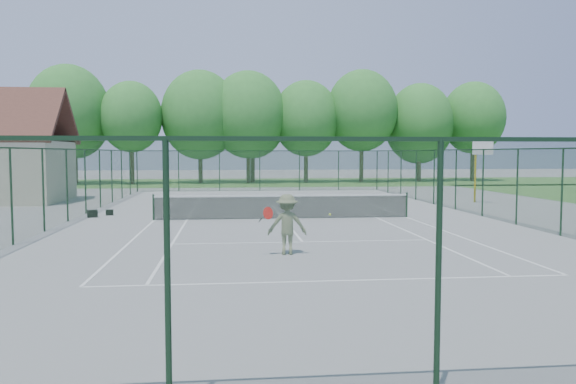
# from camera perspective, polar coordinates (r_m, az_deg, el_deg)

# --- Properties ---
(ground) EXTENTS (140.00, 140.00, 0.00)m
(ground) POSITION_cam_1_polar(r_m,az_deg,el_deg) (24.30, -0.50, -2.73)
(ground) COLOR gray
(ground) RESTS_ON ground
(grass_far) EXTENTS (80.00, 16.00, 0.01)m
(grass_far) POSITION_cam_1_polar(r_m,az_deg,el_deg) (54.14, -3.59, 0.98)
(grass_far) COLOR #467E32
(grass_far) RESTS_ON ground
(court_lines) EXTENTS (11.05, 23.85, 0.01)m
(court_lines) POSITION_cam_1_polar(r_m,az_deg,el_deg) (24.30, -0.50, -2.72)
(court_lines) COLOR white
(court_lines) RESTS_ON ground
(tennis_net) EXTENTS (11.08, 0.08, 1.10)m
(tennis_net) POSITION_cam_1_polar(r_m,az_deg,el_deg) (24.24, -0.50, -1.38)
(tennis_net) COLOR black
(tennis_net) RESTS_ON ground
(fence_enclosure) EXTENTS (18.05, 36.05, 3.02)m
(fence_enclosure) POSITION_cam_1_polar(r_m,az_deg,el_deg) (24.16, -0.50, 0.94)
(fence_enclosure) COLOR #1A3820
(fence_enclosure) RESTS_ON ground
(tree_line_far) EXTENTS (39.40, 6.40, 9.70)m
(tree_line_far) POSITION_cam_1_polar(r_m,az_deg,el_deg) (54.16, -3.62, 7.32)
(tree_line_far) COLOR #443421
(tree_line_far) RESTS_ON ground
(basketball_goal) EXTENTS (1.20, 1.43, 3.65)m
(basketball_goal) POSITION_cam_1_polar(r_m,az_deg,el_deg) (33.57, 18.87, 3.31)
(basketball_goal) COLOR #CAA708
(basketball_goal) RESTS_ON ground
(sports_bag_a) EXTENTS (0.48, 0.39, 0.33)m
(sports_bag_a) POSITION_cam_1_polar(r_m,az_deg,el_deg) (26.23, -19.25, -2.09)
(sports_bag_a) COLOR black
(sports_bag_a) RESTS_ON ground
(sports_bag_b) EXTENTS (0.37, 0.26, 0.26)m
(sports_bag_b) POSITION_cam_1_polar(r_m,az_deg,el_deg) (26.88, -17.67, -1.99)
(sports_bag_b) COLOR black
(sports_bag_b) RESTS_ON ground
(tennis_player) EXTENTS (2.20, 0.84, 1.70)m
(tennis_player) POSITION_cam_1_polar(r_m,az_deg,el_deg) (15.73, -0.10, -3.30)
(tennis_player) COLOR #636A4B
(tennis_player) RESTS_ON ground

